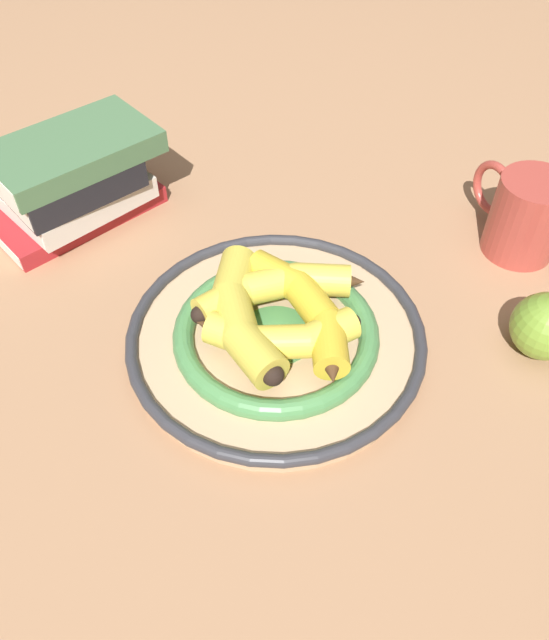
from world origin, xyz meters
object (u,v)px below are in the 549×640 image
(decorative_bowl, at_px, (274,334))
(apple, at_px, (546,326))
(banana_d, at_px, (276,287))
(banana_b, at_px, (278,337))
(banana_c, at_px, (308,309))
(coffee_mug, at_px, (525,214))
(banana_a, at_px, (240,311))
(book_stack, at_px, (71,181))

(decorative_bowl, xyz_separation_m, apple, (-0.25, 0.12, 0.02))
(banana_d, bearing_deg, banana_b, 74.32)
(banana_c, xyz_separation_m, coffee_mug, (-0.30, -0.03, 0.00))
(banana_d, xyz_separation_m, coffee_mug, (-0.32, 0.01, 0.00))
(banana_c, relative_size, banana_d, 1.00)
(decorative_bowl, height_order, banana_c, banana_c)
(decorative_bowl, relative_size, banana_d, 1.64)
(banana_a, distance_m, book_stack, 0.31)
(banana_b, distance_m, coffee_mug, 0.35)
(banana_d, distance_m, apple, 0.28)
(banana_d, bearing_deg, apple, 153.89)
(banana_d, relative_size, coffee_mug, 1.36)
(decorative_bowl, distance_m, apple, 0.28)
(decorative_bowl, height_order, banana_a, banana_a)
(banana_b, xyz_separation_m, apple, (-0.26, 0.09, -0.01))
(banana_a, relative_size, banana_d, 1.01)
(coffee_mug, bearing_deg, banana_a, 90.12)
(decorative_bowl, height_order, book_stack, book_stack)
(banana_c, bearing_deg, banana_b, 112.98)
(banana_d, bearing_deg, banana_c, 117.91)
(banana_a, height_order, apple, apple)
(decorative_bowl, bearing_deg, banana_b, 71.43)
(decorative_bowl, bearing_deg, apple, 153.54)
(banana_c, xyz_separation_m, apple, (-0.22, 0.11, -0.01))
(banana_c, distance_m, apple, 0.24)
(banana_a, relative_size, banana_b, 1.21)
(banana_a, bearing_deg, apple, 75.99)
(decorative_bowl, xyz_separation_m, book_stack, (0.14, -0.30, 0.04))
(coffee_mug, bearing_deg, banana_c, 94.84)
(banana_c, distance_m, coffee_mug, 0.30)
(decorative_bowl, xyz_separation_m, banana_c, (-0.03, 0.01, 0.03))
(decorative_bowl, xyz_separation_m, banana_b, (0.01, 0.03, 0.03))
(coffee_mug, xyz_separation_m, apple, (0.09, 0.14, -0.02))
(banana_a, bearing_deg, coffee_mug, 102.58)
(apple, bearing_deg, banana_c, -27.50)
(banana_b, distance_m, banana_d, 0.07)
(coffee_mug, bearing_deg, book_stack, 58.28)
(banana_a, bearing_deg, banana_c, 81.15)
(book_stack, xyz_separation_m, coffee_mug, (-0.47, 0.29, -0.00))
(banana_a, distance_m, apple, 0.31)
(banana_b, relative_size, banana_c, 0.83)
(banana_a, height_order, banana_d, banana_a)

